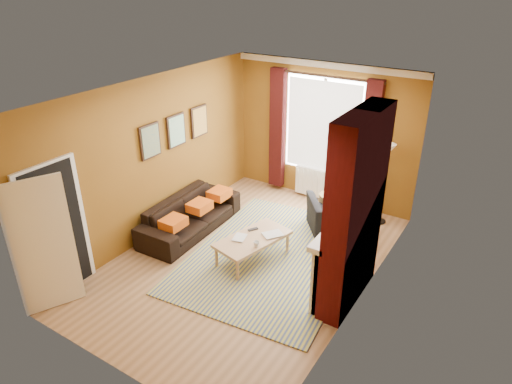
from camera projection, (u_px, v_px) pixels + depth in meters
ground at (248, 260)px, 7.54m from camera, size 5.50×5.50×0.00m
room_walls at (292, 187)px, 6.83m from camera, size 3.82×5.54×2.83m
striped_rug at (273, 256)px, 7.62m from camera, size 2.86×3.73×0.02m
sofa at (190, 215)px, 8.27m from camera, size 0.91×2.16×0.62m
armchair at (337, 215)px, 8.26m from camera, size 1.30×1.28×0.64m
coffee_table at (253, 240)px, 7.39m from camera, size 0.91×1.37×0.42m
wicker_stool at (329, 207)px, 8.67m from camera, size 0.53×0.53×0.52m
floor_lamp at (388, 162)px, 8.13m from camera, size 0.25×0.25×1.57m
book_a at (234, 237)px, 7.38m from camera, size 0.25×0.30×0.02m
book_b at (270, 231)px, 7.53m from camera, size 0.37×0.39×0.02m
mug at (256, 244)px, 7.12m from camera, size 0.10×0.10×0.09m
tv_remote at (253, 229)px, 7.58m from camera, size 0.13×0.17×0.02m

